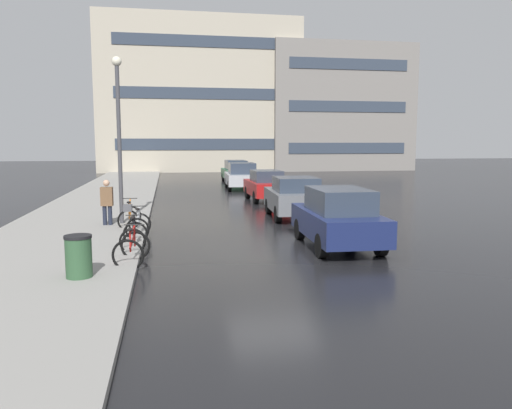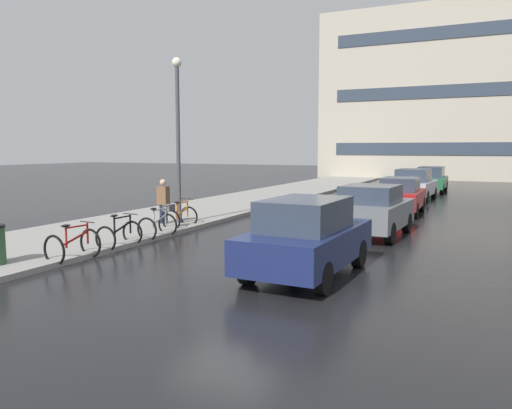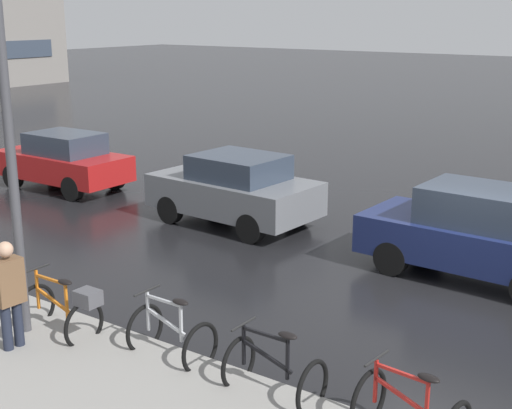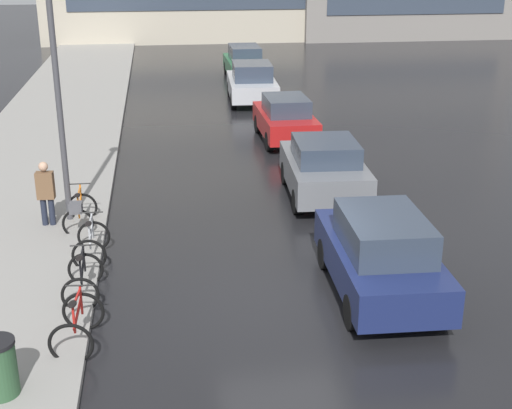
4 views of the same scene
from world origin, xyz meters
The scene contains 9 objects.
ground_plane centered at (0.00, 0.00, 0.00)m, with size 140.00×140.00×0.00m, color black.
bicycle_second centered at (-3.81, 0.71, 0.40)m, with size 0.71×1.17×0.98m.
bicycle_third centered at (-3.78, 2.43, 0.40)m, with size 0.74×1.11×0.98m.
bicycle_farthest centered at (-4.19, 4.13, 0.50)m, with size 0.73×1.40×1.02m.
car_navy centered at (1.86, 0.08, 0.85)m, with size 1.94×4.11×1.69m.
car_grey centered at (2.06, 5.71, 0.82)m, with size 2.14×3.91×1.62m.
car_red centered at (2.05, 11.53, 0.79)m, with size 1.74×3.87×1.56m.
pedestrian centered at (-4.93, 4.36, 0.95)m, with size 0.41×0.26×1.70m.
streetlamp centered at (-4.48, 4.68, 3.52)m, with size 0.33×0.33×5.86m.
Camera 3 is at (-10.45, -3.69, 4.70)m, focal length 50.00 mm.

